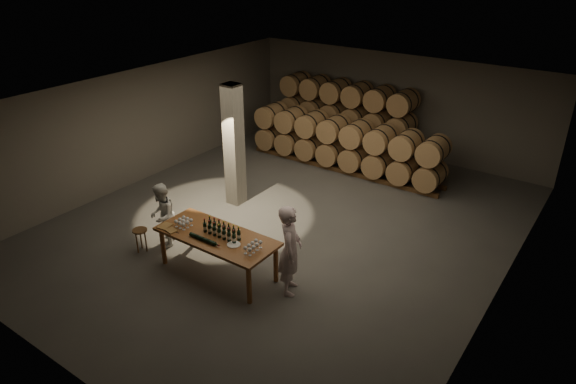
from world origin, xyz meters
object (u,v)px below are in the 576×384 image
Objects in this scene: notebook_near at (171,230)px; person_woman at (162,216)px; person_man at (290,250)px; plate at (234,244)px; stool at (140,234)px; tasting_table at (217,239)px; bottle_cluster at (222,231)px.

person_woman is at bearing 160.94° from notebook_near.
notebook_near is 0.12× the size of person_man.
plate reaches higher than stool.
plate reaches higher than tasting_table.
plate is at bearing 83.71° from person_man.
stool is at bearing -169.06° from tasting_table.
plate is 0.14× the size of person_man.
tasting_table is at bearing 37.66° from notebook_near.
tasting_table is at bearing -159.72° from bottle_cluster.
person_man is at bearing 29.14° from notebook_near.
notebook_near reaches higher than tasting_table.
plate is 1.44m from notebook_near.
notebook_near is at bearing 78.95° from person_man.
notebook_near is at bearing -154.19° from tasting_table.
stool is 3.67m from person_man.
plate is (0.42, -0.12, -0.10)m from bottle_cluster.
tasting_table is 9.66× the size of plate.
stool is (-1.97, -0.38, -0.35)m from tasting_table.
plate is 2.56m from stool.
plate is 1.18× the size of notebook_near.
bottle_cluster reaches higher than notebook_near.
person_man reaches higher than person_woman.
bottle_cluster is 0.45m from plate.
notebook_near reaches higher than stool.
bottle_cluster is (0.11, 0.04, 0.21)m from tasting_table.
bottle_cluster reaches higher than stool.
notebook_near is at bearing 23.66° from person_woman.
bottle_cluster is 2.20m from stool.
bottle_cluster is at bearing 20.28° from tasting_table.
person_woman is (-3.33, -0.25, -0.18)m from person_man.
bottle_cluster reaches higher than plate.
person_man reaches higher than bottle_cluster.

